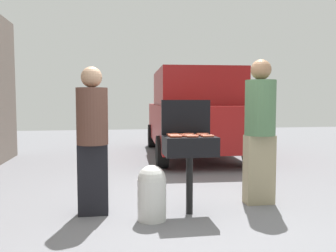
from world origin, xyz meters
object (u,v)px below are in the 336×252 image
Objects in this scene: hot_dog_7 at (208,136)px; hot_dog_14 at (202,134)px; bbq_grill at (190,148)px; hot_dog_9 at (203,134)px; propane_tank at (152,192)px; hot_dog_5 at (177,135)px; hot_dog_8 at (186,136)px; person_left at (92,135)px; hot_dog_11 at (187,135)px; hot_dog_1 at (188,134)px; hot_dog_2 at (200,135)px; hot_dog_3 at (176,137)px; hot_dog_6 at (207,136)px; hot_dog_15 at (202,134)px; hot_dog_0 at (193,136)px; parked_minivan at (194,113)px; hot_dog_4 at (190,136)px; person_right at (260,126)px; hot_dog_13 at (174,135)px; hot_dog_12 at (175,136)px; hot_dog_10 at (172,134)px.

hot_dog_14 is at bearing 91.73° from hot_dog_7.
hot_dog_7 is (0.18, -0.15, 0.16)m from bbq_grill.
hot_dog_9 is 0.91m from propane_tank.
hot_dog_5 is 0.16m from hot_dog_8.
person_left is at bearing 168.48° from hot_dog_8.
hot_dog_1 is at bearing 69.37° from hot_dog_11.
hot_dog_1 is at bearing 122.30° from hot_dog_7.
hot_dog_3 is (-0.31, -0.13, 0.00)m from hot_dog_2.
hot_dog_6 is 0.16m from hot_dog_15.
hot_dog_0 is 0.03× the size of parked_minivan.
hot_dog_1 is 0.19m from hot_dog_8.
hot_dog_4 is 1.06m from person_right.
hot_dog_8 is 1.00× the size of hot_dog_11.
hot_dog_5 and hot_dog_13 have the same top height.
hot_dog_5 is at bearing 173.08° from hot_dog_15.
propane_tank is 0.14× the size of parked_minivan.
hot_dog_14 is at bearing -17.72° from person_left.
hot_dog_0 is 1.00× the size of hot_dog_1.
person_right is at bearing 15.82° from hot_dog_12.
hot_dog_15 is 0.85m from person_right.
hot_dog_6 and hot_dog_9 have the same top height.
hot_dog_2 is at bearing 29.77° from hot_dog_4.
hot_dog_0 is 1.00× the size of hot_dog_14.
hot_dog_1 is 0.33m from hot_dog_3.
bbq_grill is 7.05× the size of hot_dog_13.
hot_dog_1 is 1.00× the size of hot_dog_15.
hot_dog_12 is 1.00× the size of hot_dog_15.
hot_dog_1 is 0.98m from person_right.
parked_minivan reaches higher than hot_dog_4.
hot_dog_13 and hot_dog_15 have the same top height.
bbq_grill is at bearing -35.72° from hot_dog_10.
bbq_grill is 0.25m from hot_dog_12.
hot_dog_13 is 0.21× the size of propane_tank.
hot_dog_10 is 0.21× the size of propane_tank.
parked_minivan is at bearing 74.19° from hot_dog_5.
hot_dog_10 is 0.93m from person_left.
hot_dog_11 is 1.00× the size of hot_dog_12.
person_left is (-0.98, 0.07, 0.00)m from hot_dog_5.
parked_minivan reaches higher than hot_dog_15.
person_right reaches higher than hot_dog_13.
hot_dog_11 is at bearing -169.12° from hot_dog_9.
hot_dog_11 is at bearing -29.55° from hot_dog_10.
hot_dog_2 and hot_dog_11 have the same top height.
hot_dog_13 is 1.00× the size of hot_dog_14.
hot_dog_5 is (-0.11, 0.17, 0.00)m from hot_dog_4.
bbq_grill is 0.53× the size of person_left.
hot_dog_6 is (0.17, 0.04, 0.00)m from hot_dog_0.
hot_dog_12 is at bearing 89.14° from hot_dog_3.
hot_dog_3 is 1.00× the size of hot_dog_10.
person_right is at bearing 15.02° from hot_dog_15.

